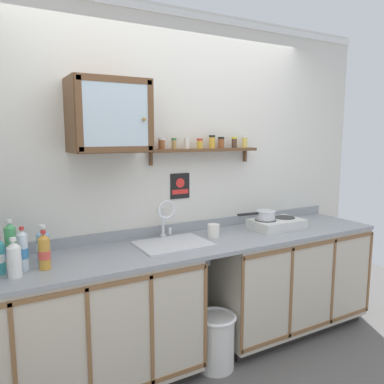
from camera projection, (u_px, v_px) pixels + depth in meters
name	position (u px, v px, depth m)	size (l,w,h in m)	color
floor	(219.00, 383.00, 2.65)	(6.35, 6.35, 0.00)	#565451
back_wall	(171.00, 180.00, 3.07)	(3.95, 0.07, 2.67)	silver
lower_cabinet_run	(77.00, 330.00, 2.49)	(1.60, 0.64, 0.88)	black
lower_cabinet_run_right	(285.00, 279.00, 3.37)	(1.44, 0.64, 0.88)	black
countertop	(192.00, 244.00, 2.84)	(3.31, 0.66, 0.03)	gray
backsplash	(173.00, 229.00, 3.09)	(3.31, 0.02, 0.08)	gray
sink	(172.00, 249.00, 2.80)	(0.52, 0.43, 0.45)	silver
hot_plate_stove	(277.00, 224.00, 3.25)	(0.44, 0.29, 0.09)	silver
saucepan	(265.00, 215.00, 3.20)	(0.35, 0.16, 0.08)	silver
bottle_water_clear_0	(23.00, 251.00, 2.23)	(0.06, 0.06, 0.27)	silver
bottle_juice_amber_1	(44.00, 252.00, 2.26)	(0.07, 0.07, 0.24)	gold
bottle_opaque_white_2	(14.00, 260.00, 2.13)	(0.08, 0.08, 0.23)	white
bottle_water_blue_4	(43.00, 245.00, 2.38)	(0.08, 0.08, 0.24)	#8CB7E0
bottle_soda_green_5	(11.00, 246.00, 2.29)	(0.07, 0.07, 0.29)	#4CB266
mug	(213.00, 231.00, 2.98)	(0.10, 0.13, 0.10)	white
wall_cabinet	(109.00, 116.00, 2.56)	(0.52, 0.35, 0.49)	brown
spice_shelf	(205.00, 148.00, 3.08)	(0.96, 0.14, 0.23)	brown
warning_sign	(180.00, 186.00, 3.08)	(0.17, 0.01, 0.21)	black
trash_bin	(216.00, 340.00, 2.79)	(0.30, 0.30, 0.41)	silver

